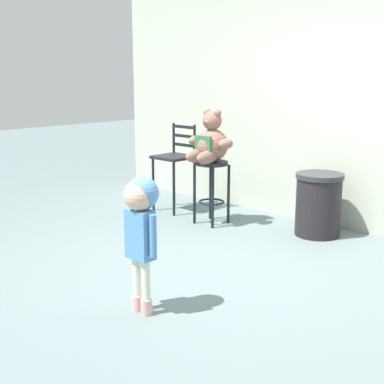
{
  "coord_description": "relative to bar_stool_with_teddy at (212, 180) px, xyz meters",
  "views": [
    {
      "loc": [
        2.86,
        -3.04,
        1.66
      ],
      "look_at": [
        -0.35,
        0.36,
        0.6
      ],
      "focal_mm": 49.28,
      "sensor_mm": 36.0,
      "label": 1
    }
  ],
  "objects": [
    {
      "name": "ground_plane",
      "position": [
        0.92,
        -1.29,
        -0.5
      ],
      "size": [
        24.0,
        24.0,
        0.0
      ],
      "primitive_type": "plane",
      "color": "slate"
    },
    {
      "name": "building_wall",
      "position": [
        0.92,
        0.99,
        1.36
      ],
      "size": [
        6.4,
        0.3,
        3.73
      ],
      "primitive_type": "cube",
      "color": "beige",
      "rests_on": "ground_plane"
    },
    {
      "name": "bar_stool_with_teddy",
      "position": [
        0.0,
        0.0,
        0.0
      ],
      "size": [
        0.36,
        0.36,
        0.71
      ],
      "color": "black",
      "rests_on": "ground_plane"
    },
    {
      "name": "teddy_bear",
      "position": [
        -0.0,
        -0.03,
        0.42
      ],
      "size": [
        0.56,
        0.5,
        0.57
      ],
      "color": "#8A6153",
      "rests_on": "bar_stool_with_teddy"
    },
    {
      "name": "child_walking",
      "position": [
        1.15,
        -2.04,
        0.21
      ],
      "size": [
        0.31,
        0.25,
        0.98
      ],
      "rotation": [
        0.0,
        0.0,
        -0.05
      ],
      "color": "#DEA6A0",
      "rests_on": "ground_plane"
    },
    {
      "name": "trash_bin",
      "position": [
        1.1,
        0.43,
        -0.17
      ],
      "size": [
        0.49,
        0.49,
        0.66
      ],
      "color": "black",
      "rests_on": "ground_plane"
    },
    {
      "name": "bar_chair_empty",
      "position": [
        -0.72,
        0.15,
        0.12
      ],
      "size": [
        0.42,
        0.42,
        1.06
      ],
      "color": "black",
      "rests_on": "ground_plane"
    }
  ]
}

